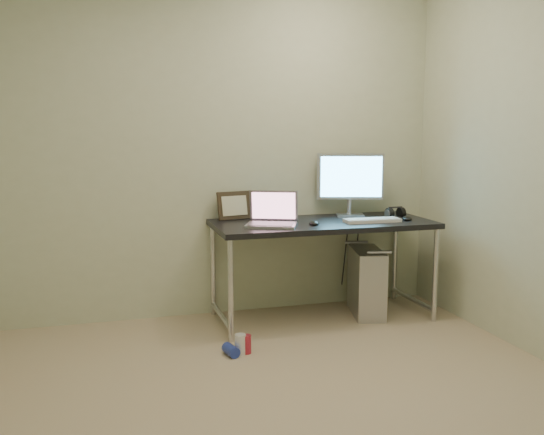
{
  "coord_description": "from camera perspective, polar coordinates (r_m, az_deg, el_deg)",
  "views": [
    {
      "loc": [
        -0.9,
        -2.82,
        1.45
      ],
      "look_at": [
        0.23,
        1.04,
        0.85
      ],
      "focal_mm": 40.0,
      "sensor_mm": 36.0,
      "label": 1
    }
  ],
  "objects": [
    {
      "name": "floor",
      "position": [
        3.3,
        1.39,
        -17.61
      ],
      "size": [
        3.5,
        3.5,
        0.0
      ],
      "primitive_type": "plane",
      "color": "tan",
      "rests_on": "ground"
    },
    {
      "name": "wall_back",
      "position": [
        4.66,
        -5.14,
        5.99
      ],
      "size": [
        3.5,
        0.02,
        2.5
      ],
      "primitive_type": "cube",
      "color": "beige",
      "rests_on": "ground"
    },
    {
      "name": "desk",
      "position": [
        4.58,
        4.78,
        -1.3
      ],
      "size": [
        1.64,
        0.72,
        0.75
      ],
      "color": "black",
      "rests_on": "ground"
    },
    {
      "name": "tower_computer",
      "position": [
        4.8,
        8.88,
        -5.99
      ],
      "size": [
        0.32,
        0.53,
        0.55
      ],
      "rotation": [
        0.0,
        0.0,
        -0.23
      ],
      "color": "silver",
      "rests_on": "ground"
    },
    {
      "name": "cable_a",
      "position": [
        5.03,
        6.87,
        -3.62
      ],
      "size": [
        0.01,
        0.16,
        0.69
      ],
      "primitive_type": "cylinder",
      "rotation": [
        0.21,
        0.0,
        0.0
      ],
      "color": "black",
      "rests_on": "ground"
    },
    {
      "name": "cable_b",
      "position": [
        5.05,
        7.9,
        -3.82
      ],
      "size": [
        0.02,
        0.11,
        0.71
      ],
      "primitive_type": "cylinder",
      "rotation": [
        0.14,
        0.0,
        0.09
      ],
      "color": "black",
      "rests_on": "ground"
    },
    {
      "name": "can_red",
      "position": [
        4.0,
        -2.45,
        -11.82
      ],
      "size": [
        0.07,
        0.07,
        0.12
      ],
      "primitive_type": "cylinder",
      "rotation": [
        0.0,
        0.0,
        0.11
      ],
      "color": "#AC2135",
      "rests_on": "ground"
    },
    {
      "name": "can_white",
      "position": [
        3.99,
        -3.0,
        -11.83
      ],
      "size": [
        0.1,
        0.1,
        0.13
      ],
      "primitive_type": "cylinder",
      "rotation": [
        0.0,
        0.0,
        0.5
      ],
      "color": "silver",
      "rests_on": "ground"
    },
    {
      "name": "can_blue",
      "position": [
        3.98,
        -3.88,
        -12.36
      ],
      "size": [
        0.1,
        0.14,
        0.07
      ],
      "primitive_type": "cylinder",
      "rotation": [
        1.57,
        0.0,
        0.23
      ],
      "color": "#2436A0",
      "rests_on": "ground"
    },
    {
      "name": "laptop",
      "position": [
        4.36,
        0.03,
        0.02
      ],
      "size": [
        0.44,
        0.41,
        0.25
      ],
      "rotation": [
        0.0,
        0.0,
        -0.41
      ],
      "color": "#B5B5BE",
      "rests_on": "desk"
    },
    {
      "name": "monitor",
      "position": [
        4.84,
        7.39,
        3.57
      ],
      "size": [
        0.52,
        0.21,
        0.5
      ],
      "rotation": [
        0.0,
        0.0,
        -0.29
      ],
      "color": "#B5B5BE",
      "rests_on": "desk"
    },
    {
      "name": "keyboard",
      "position": [
        4.58,
        9.41,
        -0.26
      ],
      "size": [
        0.42,
        0.15,
        0.03
      ],
      "primitive_type": "cube",
      "rotation": [
        0.0,
        0.0,
        -0.03
      ],
      "color": "silver",
      "rests_on": "desk"
    },
    {
      "name": "mouse_right",
      "position": [
        4.72,
        12.59,
        0.0
      ],
      "size": [
        0.11,
        0.14,
        0.04
      ],
      "primitive_type": "ellipsoid",
      "rotation": [
        0.0,
        0.0,
        -0.34
      ],
      "color": "black",
      "rests_on": "desk"
    },
    {
      "name": "mouse_left",
      "position": [
        4.4,
        3.96,
        -0.45
      ],
      "size": [
        0.09,
        0.12,
        0.04
      ],
      "primitive_type": "ellipsoid",
      "rotation": [
        0.0,
        0.0,
        -0.2
      ],
      "color": "black",
      "rests_on": "desk"
    },
    {
      "name": "headphones",
      "position": [
        4.89,
        11.52,
        0.39
      ],
      "size": [
        0.15,
        0.09,
        0.1
      ],
      "rotation": [
        0.0,
        0.0,
        0.09
      ],
      "color": "black",
      "rests_on": "desk"
    },
    {
      "name": "picture_frame",
      "position": [
        4.65,
        -3.58,
        1.14
      ],
      "size": [
        0.28,
        0.13,
        0.22
      ],
      "primitive_type": "cube",
      "rotation": [
        -0.21,
        0.0,
        0.2
      ],
      "color": "black",
      "rests_on": "desk"
    },
    {
      "name": "webcam",
      "position": [
        4.7,
        -1.01,
        1.07
      ],
      "size": [
        0.05,
        0.04,
        0.13
      ],
      "rotation": [
        0.0,
        0.0,
        -0.18
      ],
      "color": "silver",
      "rests_on": "desk"
    }
  ]
}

